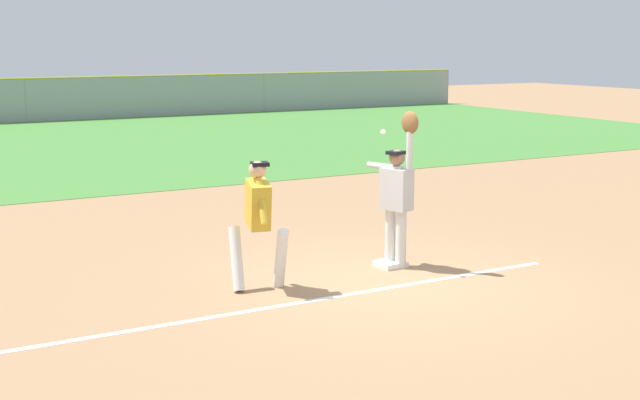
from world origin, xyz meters
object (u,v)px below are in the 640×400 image
Objects in this scene: parked_car_tan at (0,99)px; parked_car_black at (127,96)px; fielder at (397,191)px; runner at (258,216)px; baseball at (383,132)px; first_base at (390,264)px; parked_car_red at (244,92)px.

parked_car_tan is 1.00× the size of parked_car_black.
runner is at bearing -15.84° from fielder.
baseball reaches higher than parked_car_tan.
baseball is 0.02× the size of parked_car_tan.
first_base is 0.08× the size of parked_car_red.
parked_car_tan is 11.79m from parked_car_red.
parked_car_black is at bearing -10.04° from parked_car_tan.
first_base is at bearing -93.89° from parked_car_tan.
parked_car_black is at bearing 89.39° from runner.
fielder is 0.50× the size of parked_car_red.
fielder is 30.19m from parked_car_tan.
parked_car_black and parked_car_red have the same top height.
baseball is (1.90, -0.04, 1.00)m from runner.
first_base is at bearing -61.37° from fielder.
first_base is 2.38m from runner.
first_base is 30.06m from parked_car_black.
fielder is at bearing -93.78° from parked_car_tan.
parked_car_tan is 1.00× the size of parked_car_red.
first_base is at bearing -104.10° from parked_car_black.
baseball is at bearing 11.59° from runner.
runner is at bearing -108.07° from parked_car_black.
baseball is 0.02× the size of parked_car_red.
fielder is at bearing 17.63° from baseball.
first_base is 5.14× the size of baseball.
parked_car_black reaches higher than first_base.
parked_car_tan is at bearing -174.94° from parked_car_red.
baseball reaches higher than first_base.
runner is 2.15m from baseball.
parked_car_tan is at bearing 170.54° from parked_car_black.
parked_car_red is (10.93, 29.97, -0.45)m from fielder.
baseball is 30.32m from parked_car_tan.
runner is at bearing -98.01° from parked_car_tan.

